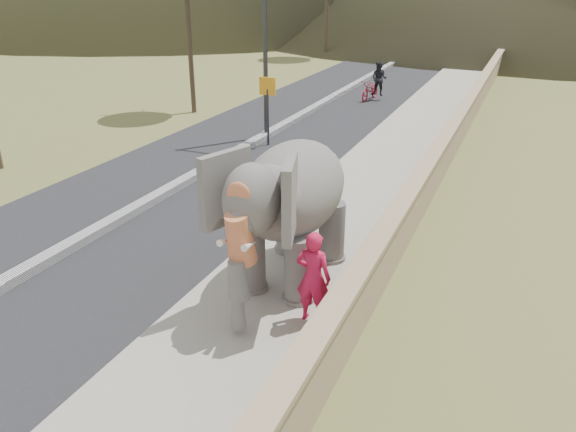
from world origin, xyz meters
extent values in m
plane|color=olive|center=(0.00, 0.00, 0.00)|extent=(160.00, 160.00, 0.00)
cube|color=black|center=(-5.00, 10.00, 0.01)|extent=(7.00, 120.00, 0.03)
cube|color=black|center=(-5.00, 10.00, 0.11)|extent=(0.35, 120.00, 0.22)
cube|color=#9E9687|center=(0.00, 10.00, 0.07)|extent=(3.00, 120.00, 0.15)
cube|color=tan|center=(1.65, 10.00, 0.55)|extent=(0.30, 120.00, 1.10)
cylinder|color=#29292D|center=(-5.00, 12.39, 4.00)|extent=(0.16, 0.16, 8.00)
cylinder|color=#2D2D33|center=(-4.50, 11.48, 1.00)|extent=(0.08, 0.08, 2.00)
cube|color=orange|center=(-4.50, 11.48, 2.10)|extent=(0.60, 0.05, 0.60)
imported|color=#BA133A|center=(0.95, 1.65, 0.98)|extent=(0.61, 0.40, 1.66)
imported|color=maroon|center=(-3.31, 20.53, 0.48)|extent=(0.84, 1.88, 0.95)
imported|color=black|center=(-2.91, 20.53, 1.05)|extent=(0.84, 0.69, 1.60)
camera|label=1|loc=(3.78, -6.01, 5.62)|focal=35.00mm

